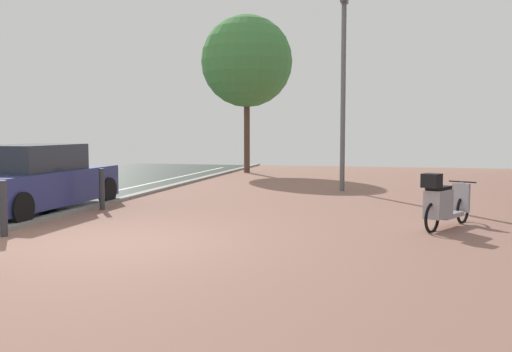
# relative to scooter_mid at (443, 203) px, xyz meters

# --- Properties ---
(ground) EXTENTS (21.00, 40.00, 0.13)m
(ground) POSITION_rel_scooter_mid_xyz_m (-3.62, -2.50, -0.49)
(ground) COLOR black
(scooter_mid) EXTENTS (1.06, 1.70, 1.04)m
(scooter_mid) POSITION_rel_scooter_mid_xyz_m (0.00, 0.00, 0.00)
(scooter_mid) COLOR black
(scooter_mid) RESTS_ON ground
(parked_car_near) EXTENTS (1.82, 4.38, 1.44)m
(parked_car_near) POSITION_rel_scooter_mid_xyz_m (-8.34, 0.26, 0.21)
(parked_car_near) COLOR navy
(parked_car_near) RESTS_ON ground
(lamp_post) EXTENTS (0.20, 0.52, 5.51)m
(lamp_post) POSITION_rel_scooter_mid_xyz_m (-2.29, 6.10, 2.61)
(lamp_post) COLOR slate
(lamp_post) RESTS_ON ground
(street_tree) EXTENTS (3.71, 3.71, 6.39)m
(street_tree) POSITION_rel_scooter_mid_xyz_m (-6.72, 12.47, 4.06)
(street_tree) COLOR brown
(street_tree) RESTS_ON ground
(bollard_near) EXTENTS (0.12, 0.12, 0.93)m
(bollard_near) POSITION_rel_scooter_mid_xyz_m (-7.10, -2.43, -0.00)
(bollard_near) COLOR #38383D
(bollard_near) RESTS_ON ground
(bollard_far) EXTENTS (0.12, 0.12, 0.91)m
(bollard_far) POSITION_rel_scooter_mid_xyz_m (-7.10, 0.90, -0.01)
(bollard_far) COLOR #38383D
(bollard_far) RESTS_ON ground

